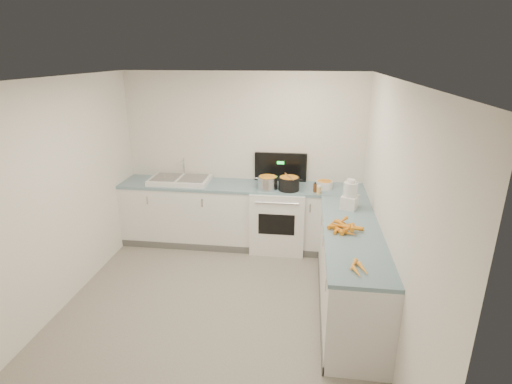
# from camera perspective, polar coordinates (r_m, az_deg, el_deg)

# --- Properties ---
(floor) EXTENTS (3.50, 4.00, 0.00)m
(floor) POSITION_cam_1_polar(r_m,az_deg,el_deg) (4.67, -5.65, -16.65)
(floor) COLOR gray
(floor) RESTS_ON ground
(ceiling) EXTENTS (3.50, 4.00, 0.00)m
(ceiling) POSITION_cam_1_polar(r_m,az_deg,el_deg) (3.79, -6.92, 15.65)
(ceiling) COLOR white
(ceiling) RESTS_ON ground
(wall_back) EXTENTS (3.50, 0.00, 2.50)m
(wall_back) POSITION_cam_1_polar(r_m,az_deg,el_deg) (5.93, -1.75, 4.79)
(wall_back) COLOR white
(wall_back) RESTS_ON ground
(wall_front) EXTENTS (3.50, 0.00, 2.50)m
(wall_front) POSITION_cam_1_polar(r_m,az_deg,el_deg) (2.42, -17.90, -19.58)
(wall_front) COLOR white
(wall_front) RESTS_ON ground
(wall_left) EXTENTS (0.00, 4.00, 2.50)m
(wall_left) POSITION_cam_1_polar(r_m,az_deg,el_deg) (4.78, -27.09, -0.99)
(wall_left) COLOR white
(wall_left) RESTS_ON ground
(wall_right) EXTENTS (0.00, 4.00, 2.50)m
(wall_right) POSITION_cam_1_polar(r_m,az_deg,el_deg) (4.04, 18.71, -3.29)
(wall_right) COLOR white
(wall_right) RESTS_ON ground
(counter_back) EXTENTS (3.50, 0.62, 0.94)m
(counter_back) POSITION_cam_1_polar(r_m,az_deg,el_deg) (5.90, -2.14, -3.29)
(counter_back) COLOR white
(counter_back) RESTS_ON ground
(counter_right) EXTENTS (0.62, 2.20, 0.94)m
(counter_right) POSITION_cam_1_polar(r_m,az_deg,el_deg) (4.60, 13.26, -10.74)
(counter_right) COLOR white
(counter_right) RESTS_ON ground
(stove) EXTENTS (0.76, 0.65, 1.36)m
(stove) POSITION_cam_1_polar(r_m,az_deg,el_deg) (5.82, 3.19, -3.58)
(stove) COLOR white
(stove) RESTS_ON ground
(sink) EXTENTS (0.86, 0.52, 0.31)m
(sink) POSITION_cam_1_polar(r_m,az_deg,el_deg) (5.94, -10.80, 1.73)
(sink) COLOR white
(sink) RESTS_ON counter_back
(steel_pot) EXTENTS (0.34, 0.34, 0.20)m
(steel_pot) POSITION_cam_1_polar(r_m,az_deg,el_deg) (5.53, 1.68, 1.22)
(steel_pot) COLOR silver
(steel_pot) RESTS_ON stove
(black_pot) EXTENTS (0.36, 0.36, 0.20)m
(black_pot) POSITION_cam_1_polar(r_m,az_deg,el_deg) (5.50, 4.72, 1.09)
(black_pot) COLOR black
(black_pot) RESTS_ON stove
(wooden_spoon) EXTENTS (0.15, 0.33, 0.01)m
(wooden_spoon) POSITION_cam_1_polar(r_m,az_deg,el_deg) (5.47, 4.75, 2.21)
(wooden_spoon) COLOR #AD7A47
(wooden_spoon) RESTS_ON black_pot
(mixing_bowl) EXTENTS (0.30, 0.30, 0.11)m
(mixing_bowl) POSITION_cam_1_polar(r_m,az_deg,el_deg) (5.65, 9.76, 1.04)
(mixing_bowl) COLOR white
(mixing_bowl) RESTS_ON counter_back
(extract_bottle) EXTENTS (0.05, 0.05, 0.12)m
(extract_bottle) POSITION_cam_1_polar(r_m,az_deg,el_deg) (5.47, 8.42, 0.58)
(extract_bottle) COLOR #593319
(extract_bottle) RESTS_ON counter_back
(spice_jar) EXTENTS (0.06, 0.06, 0.10)m
(spice_jar) POSITION_cam_1_polar(r_m,az_deg,el_deg) (5.40, 8.96, 0.22)
(spice_jar) COLOR #E5B266
(spice_jar) RESTS_ON counter_back
(food_processor) EXTENTS (0.24, 0.27, 0.37)m
(food_processor) POSITION_cam_1_polar(r_m,az_deg,el_deg) (4.95, 13.26, -0.56)
(food_processor) COLOR white
(food_processor) RESTS_ON counter_right
(carrot_pile) EXTENTS (0.40, 0.44, 0.09)m
(carrot_pile) POSITION_cam_1_polar(r_m,az_deg,el_deg) (4.37, 12.30, -4.85)
(carrot_pile) COLOR orange
(carrot_pile) RESTS_ON counter_right
(peeled_carrots) EXTENTS (0.18, 0.30, 0.04)m
(peeled_carrots) POSITION_cam_1_polar(r_m,az_deg,el_deg) (3.64, 14.33, -10.49)
(peeled_carrots) COLOR orange
(peeled_carrots) RESTS_ON counter_right
(peelings) EXTENTS (0.20, 0.23, 0.01)m
(peelings) POSITION_cam_1_polar(r_m,az_deg,el_deg) (5.99, -12.82, 2.14)
(peelings) COLOR tan
(peelings) RESTS_ON sink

